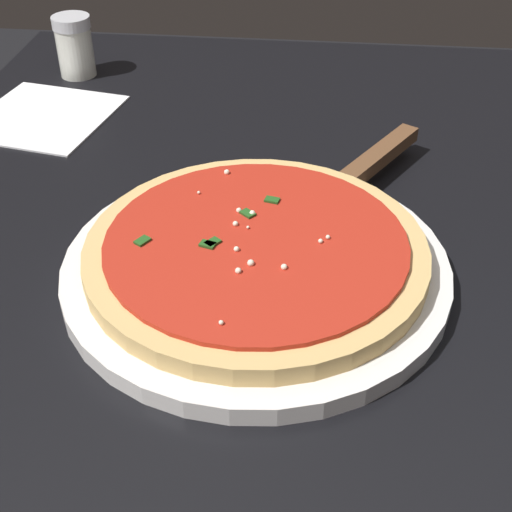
{
  "coord_description": "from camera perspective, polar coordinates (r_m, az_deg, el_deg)",
  "views": [
    {
      "loc": [
        -0.49,
        -0.03,
        1.1
      ],
      "look_at": [
        -0.04,
        0.02,
        0.76
      ],
      "focal_mm": 49.93,
      "sensor_mm": 36.0,
      "label": 1
    }
  ],
  "objects": [
    {
      "name": "parmesan_shaker",
      "position": [
        0.94,
        -14.33,
        16.0
      ],
      "size": [
        0.05,
        0.05,
        0.07
      ],
      "color": "silver",
      "rests_on": "restaurant_table"
    },
    {
      "name": "restaurant_table",
      "position": [
        0.7,
        1.71,
        -8.75
      ],
      "size": [
        0.96,
        0.77,
        0.74
      ],
      "color": "black",
      "rests_on": "ground_plane"
    },
    {
      "name": "serving_plate",
      "position": [
        0.57,
        0.0,
        -0.98
      ],
      "size": [
        0.31,
        0.31,
        0.02
      ],
      "primitive_type": "cylinder",
      "color": "white",
      "rests_on": "restaurant_table"
    },
    {
      "name": "pizza_server",
      "position": [
        0.67,
        8.06,
        6.39
      ],
      "size": [
        0.21,
        0.15,
        0.01
      ],
      "color": "silver",
      "rests_on": "serving_plate"
    },
    {
      "name": "pizza",
      "position": [
        0.56,
        -0.0,
        0.43
      ],
      "size": [
        0.27,
        0.27,
        0.02
      ],
      "color": "#DBB26B",
      "rests_on": "serving_plate"
    },
    {
      "name": "napkin_loose_left",
      "position": [
        0.85,
        -16.67,
        10.67
      ],
      "size": [
        0.17,
        0.17,
        0.0
      ],
      "primitive_type": "cube",
      "rotation": [
        0.0,
        0.0,
        -0.18
      ],
      "color": "white",
      "rests_on": "restaurant_table"
    }
  ]
}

